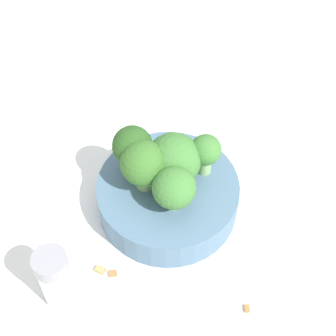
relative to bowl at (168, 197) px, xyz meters
The scene contains 12 objects.
ground_plane 0.02m from the bowl, ahead, with size 3.00×3.00×0.00m, color white.
bowl is the anchor object (origin of this frame).
broccoli_floret_0 0.07m from the bowl, 59.77° to the left, with size 0.04×0.04×0.06m.
broccoli_floret_1 0.05m from the bowl, 25.30° to the right, with size 0.06×0.06×0.06m.
broccoli_floret_2 0.07m from the bowl, 60.74° to the right, with size 0.03×0.03×0.05m.
broccoli_floret_3 0.06m from the bowl, 164.74° to the right, with size 0.04×0.04×0.05m.
broccoli_floret_4 0.06m from the bowl, 97.92° to the left, with size 0.05×0.05×0.06m.
pepper_shaker 0.15m from the bowl, 137.34° to the left, with size 0.03×0.03×0.08m.
almond_crumb_0 0.11m from the bowl, 140.81° to the left, with size 0.01×0.01×0.01m, color tan.
almond_crumb_1 0.10m from the bowl, 147.98° to the left, with size 0.01×0.01×0.01m, color olive.
almond_crumb_2 0.09m from the bowl, 32.10° to the left, with size 0.01×0.00×0.01m, color olive.
almond_crumb_3 0.14m from the bowl, 145.30° to the right, with size 0.01×0.01×0.01m, color olive.
Camera 1 is at (-0.34, -0.01, 0.52)m, focal length 60.00 mm.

